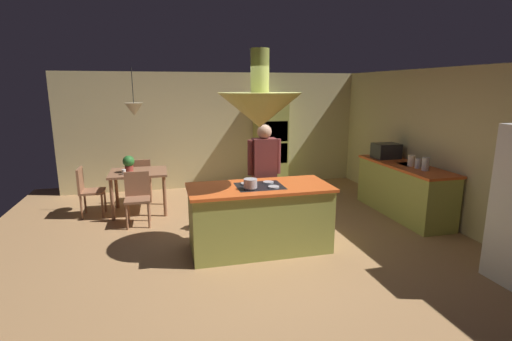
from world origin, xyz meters
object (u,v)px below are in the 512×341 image
Objects in this scene: potted_plant_on_table at (129,163)px; microwave_on_counter at (386,151)px; person_at_island at (264,170)px; canister_sugar at (418,164)px; dining_table at (139,177)px; oven_tower at (270,141)px; cup_on_table at (124,172)px; chair_by_back_wall at (141,177)px; canister_flour at (425,164)px; canister_tea at (411,161)px; chair_facing_island at (137,195)px; kitchen_island at (260,218)px; chair_at_corner at (87,188)px; cooking_pot_on_cooktop at (250,183)px.

potted_plant_on_table is 0.65× the size of microwave_on_counter.
person_at_island is 10.55× the size of canister_sugar.
dining_table is 4.61m from microwave_on_counter.
cup_on_table is at bearing -155.98° from oven_tower.
chair_by_back_wall is at bearing -169.67° from oven_tower.
canister_tea is at bearing 90.00° from canister_flour.
oven_tower reaches higher than canister_sugar.
chair_facing_island is at bearing 179.28° from microwave_on_counter.
person_at_island is at bearing -35.29° from dining_table.
canister_tea is (2.84, 0.65, 0.55)m from kitchen_island.
cup_on_table is at bearing 135.49° from kitchen_island.
canister_flour is at bearing -20.60° from potted_plant_on_table.
kitchen_island is 1.97× the size of dining_table.
chair_at_corner is at bearing 162.38° from cup_on_table.
microwave_on_counter is (4.54, -0.69, 0.41)m from dining_table.
chair_facing_island reaches higher than cup_on_table.
dining_table is at bearing -157.79° from oven_tower.
kitchen_island is 2.91m from canister_flour.
chair_at_corner is (-2.83, 1.39, -0.46)m from person_at_island.
cup_on_table is (-0.23, 0.43, 0.30)m from chair_facing_island.
kitchen_island is at bearing -108.74° from oven_tower.
canister_tea is (5.41, -1.45, 0.51)m from chair_at_corner.
person_at_island reaches higher than cooking_pot_on_cooktop.
cooking_pot_on_cooktop reaches higher than cup_on_table.
cooking_pot_on_cooktop is (1.54, -2.86, 0.49)m from chair_by_back_wall.
chair_by_back_wall is 4.03× the size of canister_flour.
oven_tower is at bearing -72.72° from chair_at_corner.
person_at_island is 1.93× the size of chair_by_back_wall.
chair_facing_island is at bearing 133.95° from cooking_pot_on_cooktop.
canister_tea reaches higher than canister_sugar.
potted_plant_on_table is 5.01m from canister_flour.
microwave_on_counter is at bearing 90.00° from canister_sugar.
cooking_pot_on_cooktop is (-1.26, -3.37, -0.05)m from oven_tower.
potted_plant_on_table is 4.74m from microwave_on_counter.
chair_facing_island is 1.89× the size of microwave_on_counter.
microwave_on_counter is (1.74, -1.83, 0.01)m from oven_tower.
chair_facing_island is at bearing 158.94° from person_at_island.
canister_sugar reaches higher than dining_table.
chair_by_back_wall is at bearing 153.52° from canister_sugar.
microwave_on_counter is at bearing 15.13° from person_at_island.
dining_table is at bearing 158.28° from canister_flour.
microwave_on_counter is at bearing 90.00° from canister_tea.
oven_tower is at bearing 123.88° from canister_tea.
canister_flour is at bearing 5.86° from kitchen_island.
kitchen_island is 3.47m from oven_tower.
microwave_on_counter is (0.00, 0.76, 0.05)m from canister_tea.
cup_on_table is 0.48× the size of canister_tea.
chair_at_corner is 3.32m from cooking_pot_on_cooktop.
canister_sugar is 0.94m from microwave_on_counter.
dining_table is 1.14× the size of chair_at_corner.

